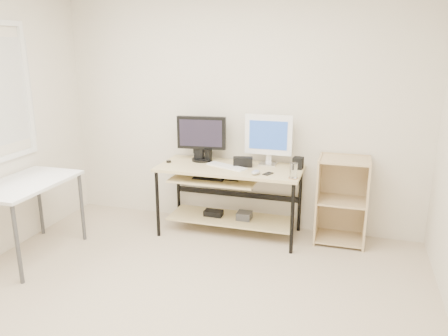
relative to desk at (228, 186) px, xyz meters
The scene contains 16 objects.
room 1.80m from the desk, 93.95° to the right, with size 4.01×4.01×2.62m.
desk is the anchor object (origin of this frame).
side_table 1.97m from the desk, 147.35° to the right, with size 0.60×1.00×0.75m.
shelf_unit 1.19m from the desk, ahead, with size 0.50×0.40×0.90m.
black_monitor 0.62m from the desk, 155.97° to the left, with size 0.54×0.22×0.49m.
white_imac 0.68m from the desk, 26.11° to the left, with size 0.50×0.16×0.53m.
keyboard 0.22m from the desk, 93.27° to the right, with size 0.45×0.13×0.02m, color white.
mouse 0.46m from the desk, 29.41° to the right, with size 0.08×0.13×0.04m, color #BBBBC0.
center_speaker 0.31m from the desk, 16.11° to the left, with size 0.20×0.09×0.10m, color black.
speaker_left 0.53m from the desk, 154.28° to the left, with size 0.10×0.10×0.19m.
speaker_right 0.78m from the desk, 10.26° to the left, with size 0.10×0.10×0.12m, color black.
audio_controller 0.40m from the desk, 154.10° to the left, with size 0.07×0.05×0.15m, color black.
volume_puck 0.69m from the desk, behind, with size 0.05×0.05×0.02m, color black.
smartphone 0.53m from the desk, 18.41° to the right, with size 0.06×0.11×0.01m, color black.
coaster 0.78m from the desk, 17.24° to the right, with size 0.09×0.09×0.01m, color #9B6F46.
drinking_glass 0.81m from the desk, 17.24° to the right, with size 0.07×0.07×0.14m, color white.
Camera 1 is at (1.21, -2.56, 1.97)m, focal length 35.00 mm.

